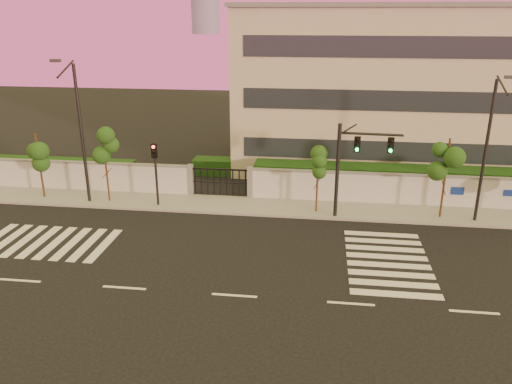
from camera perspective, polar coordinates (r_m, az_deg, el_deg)
ground at (r=22.18m, az=-2.48°, el=-11.74°), size 120.00×120.00×0.00m
sidewalk at (r=31.48m, az=0.76°, el=-1.67°), size 60.00×3.00×0.15m
perimeter_wall at (r=32.52m, az=1.25°, el=0.92°), size 60.00×0.36×2.20m
hedge_row at (r=35.11m, az=3.46°, el=1.89°), size 41.00×4.25×1.80m
institutional_building at (r=41.34m, az=15.50°, el=11.54°), size 24.40×12.40×12.25m
road_markings at (r=25.66m, az=-4.55°, el=-7.10°), size 57.00×7.62×0.02m
street_tree_b at (r=34.97m, az=-23.63°, el=4.32°), size 1.63×1.30×4.41m
street_tree_c at (r=32.67m, az=-16.91°, el=4.67°), size 1.44×1.15×4.81m
street_tree_d at (r=29.81m, az=7.14°, el=3.15°), size 1.43×1.14×4.26m
street_tree_e at (r=30.64m, az=21.04°, el=3.38°), size 1.53×1.22×4.92m
traffic_signal_main at (r=29.18m, az=10.78°, el=3.60°), size 3.63×0.43×5.74m
traffic_signal_secondary at (r=31.38m, az=-11.42°, el=2.91°), size 0.33×0.33×4.23m
streetlight_west at (r=32.54m, az=-19.53°, el=6.93°), size 0.55×2.21×9.21m
streetlight_east at (r=30.47m, az=24.95°, el=4.84°), size 0.52×2.09×8.68m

